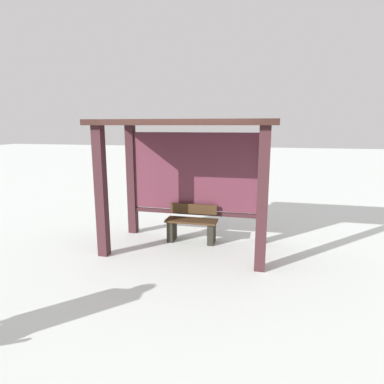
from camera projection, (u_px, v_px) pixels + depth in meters
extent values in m
plane|color=silver|center=(187.00, 248.00, 6.24)|extent=(60.00, 60.00, 0.00)
cube|color=#3F2125|center=(101.00, 193.00, 5.68)|extent=(0.17, 0.17, 2.30)
cube|color=#3F2125|center=(262.00, 201.00, 5.07)|extent=(0.17, 0.17, 2.30)
cube|color=#3F2125|center=(132.00, 180.00, 6.94)|extent=(0.17, 0.17, 2.30)
cube|color=#3F2125|center=(264.00, 186.00, 6.33)|extent=(0.17, 0.17, 2.30)
cube|color=#321C18|center=(187.00, 123.00, 5.77)|extent=(3.14, 1.72, 0.10)
cube|color=#602A3A|center=(195.00, 172.00, 6.59)|extent=(2.58, 0.08, 1.57)
cube|color=#3F2125|center=(195.00, 213.00, 6.74)|extent=(2.58, 0.06, 0.08)
cube|color=#422D19|center=(191.00, 221.00, 6.49)|extent=(1.02, 0.39, 0.04)
cube|color=#422D19|center=(193.00, 209.00, 6.62)|extent=(0.97, 0.04, 0.20)
cube|color=#27261E|center=(212.00, 233.00, 6.45)|extent=(0.12, 0.33, 0.42)
cube|color=#27261E|center=(172.00, 230.00, 6.63)|extent=(0.12, 0.33, 0.42)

